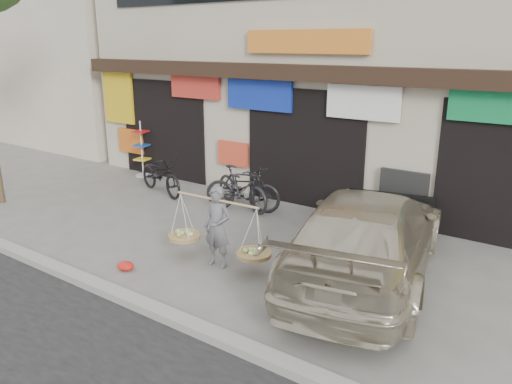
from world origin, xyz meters
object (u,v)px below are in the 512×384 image
Objects in this scene: bike_0 at (161,175)px; display_rack at (142,154)px; suv at (368,235)px; bike_1 at (243,189)px; street_vendor at (217,231)px; bike_2 at (242,186)px.

bike_0 is 1.19× the size of display_rack.
suv is at bearing -86.79° from bike_0.
display_rack reaches higher than bike_1.
bike_0 is 6.28m from suv.
suv reaches higher than street_vendor.
bike_2 is at bearing -8.76° from display_rack.
bike_0 is at bearing 74.35° from bike_1.
display_rack is (-1.68, 0.92, 0.14)m from bike_0.
bike_1 is 0.93× the size of bike_2.
bike_0 is at bearing -28.74° from display_rack.
bike_2 is at bearing -66.44° from bike_0.
bike_1 is 4.26m from display_rack.
bike_1 is at bearing -71.81° from bike_0.
bike_1 is 0.33× the size of suv.
street_vendor is 1.28× the size of display_rack.
suv is at bearing 22.89° from street_vendor.
display_rack is (-7.80, 2.33, -0.09)m from suv.
street_vendor is 2.48m from suv.
bike_2 is 0.36× the size of suv.
bike_0 is 0.99× the size of bike_2.
bike_1 reaches higher than bike_0.
street_vendor is 3.20m from bike_2.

